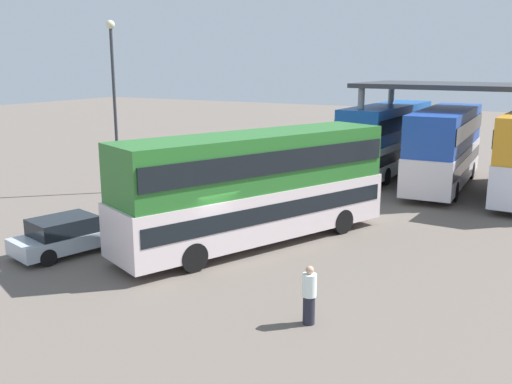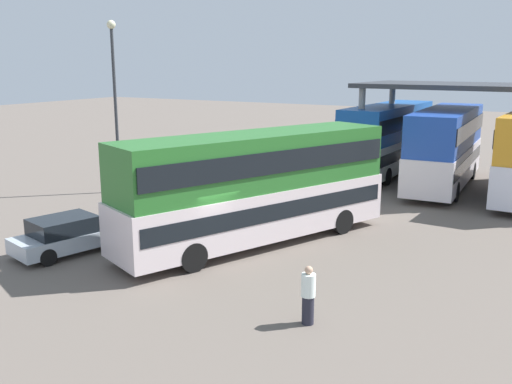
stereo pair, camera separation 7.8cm
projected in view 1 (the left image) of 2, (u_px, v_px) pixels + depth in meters
The scene contains 7 objects.
ground_plane at pixel (206, 257), 20.18m from camera, with size 140.00×140.00×0.00m, color #665B53.
double_decker_main at pixel (256, 184), 21.27m from camera, with size 6.72×11.42×4.21m.
parked_hatchback at pixel (67, 235), 20.48m from camera, with size 2.66×4.22×1.35m.
double_decker_near_canopy at pixel (387, 137), 34.71m from camera, with size 3.02×10.38×4.23m.
double_decker_mid_row at pixel (445, 145), 30.95m from camera, with size 2.87×10.31×4.29m.
lamppost_tall at pixel (114, 88), 29.09m from camera, with size 0.44×0.44×8.80m.
pedestrian_waiting at pixel (309, 295), 14.89m from camera, with size 0.38×0.38×1.61m.
Camera 1 is at (10.91, -15.84, 6.76)m, focal length 39.93 mm.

